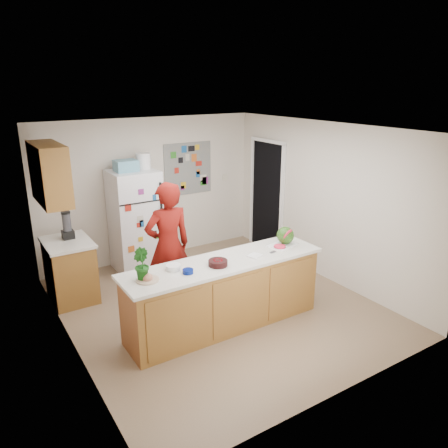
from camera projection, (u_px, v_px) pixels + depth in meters
floor at (218, 306)px, 6.28m from camera, size 4.00×4.50×0.02m
wall_back at (150, 190)px, 7.70m from camera, size 4.00×0.02×2.50m
wall_left at (64, 253)px, 4.86m from camera, size 0.02×4.50×2.50m
wall_right at (325, 202)px, 6.91m from camera, size 0.02×4.50×2.50m
ceiling at (217, 128)px, 5.49m from camera, size 4.00×4.50×0.02m
doorway at (267, 197)px, 8.13m from camera, size 0.03×0.85×2.04m
peninsula_base at (224, 295)px, 5.63m from camera, size 2.60×0.62×0.88m
peninsula_top at (224, 262)px, 5.49m from camera, size 2.68×0.70×0.04m
side_counter_base at (70, 271)px, 6.36m from camera, size 0.60×0.80×0.86m
side_counter_top at (67, 243)px, 6.22m from camera, size 0.64×0.84×0.04m
upper_cabinets at (49, 174)px, 5.80m from camera, size 0.35×1.00×0.80m
refrigerator at (136, 221)px, 7.29m from camera, size 0.75×0.70×1.70m
fridge_top_bin at (126, 166)px, 6.95m from camera, size 0.35×0.28×0.18m
photo_collage at (188, 169)px, 7.97m from camera, size 0.95×0.01×0.95m
person at (168, 246)px, 6.00m from camera, size 0.68×0.46×1.82m
blender_appliance at (67, 226)px, 6.27m from camera, size 0.12×0.12×0.38m
cutting_board at (283, 245)px, 6.00m from camera, size 0.42×0.36×0.01m
watermelon at (285, 235)px, 6.00m from camera, size 0.24×0.24×0.24m
watermelon_slice at (280, 246)px, 5.90m from camera, size 0.16×0.16×0.02m
cherry_bowl at (218, 263)px, 5.33m from camera, size 0.30×0.30×0.07m
white_bowl at (173, 267)px, 5.22m from camera, size 0.21×0.21×0.06m
cobalt_bowl at (188, 271)px, 5.12m from camera, size 0.16×0.16×0.05m
plate at (148, 280)px, 4.94m from camera, size 0.28×0.28×0.02m
paper_towel at (255, 256)px, 5.62m from camera, size 0.21×0.20×0.02m
keys at (273, 252)px, 5.75m from camera, size 0.10×0.06×0.01m
potted_plant at (141, 265)px, 4.92m from camera, size 0.20×0.23×0.37m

